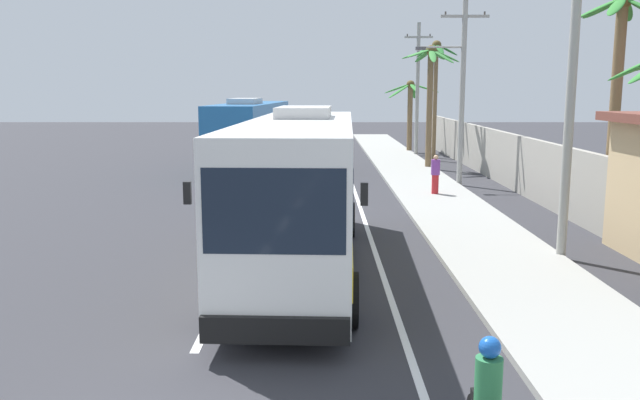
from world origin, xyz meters
name	(u,v)px	position (x,y,z in m)	size (l,w,h in m)	color
sidewalk_kerb	(498,256)	(6.80, 10.00, 0.07)	(3.20, 90.00, 0.14)	#999993
lane_markings	(325,225)	(2.32, 14.31, 0.00)	(3.76, 71.00, 0.01)	white
boundary_wall	(585,190)	(10.60, 14.00, 1.20)	(0.24, 60.00, 2.41)	#9E998E
coach_bus_foreground	(299,186)	(1.64, 9.17, 2.03)	(3.22, 11.77, 3.91)	white
coach_bus_far_lane	(249,133)	(-1.56, 28.48, 2.02)	(3.61, 12.56, 3.88)	#2366A8
pedestrian_near_kerb	(433,174)	(6.81, 19.89, 0.96)	(0.36, 0.36, 1.59)	red
utility_pole_mid	(569,95)	(8.38, 9.99, 4.22)	(2.40, 0.24, 8.01)	#9E9E99
utility_pole_far	(459,83)	(8.40, 23.15, 4.62)	(3.21, 0.24, 8.66)	#9E9E99
utility_pole_distant	(415,87)	(8.39, 36.32, 4.44)	(1.81, 0.24, 8.51)	#9E9E99
palm_second	(408,103)	(8.28, 38.95, 3.39)	(3.75, 3.70, 4.92)	brown
palm_third	(428,82)	(8.05, 29.34, 4.71)	(3.14, 3.07, 6.67)	brown
palm_fourth	(615,71)	(11.06, 13.47, 4.89)	(2.77, 2.57, 7.25)	brown
palm_farthest	(434,74)	(9.07, 33.57, 5.24)	(2.57, 2.61, 7.21)	brown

